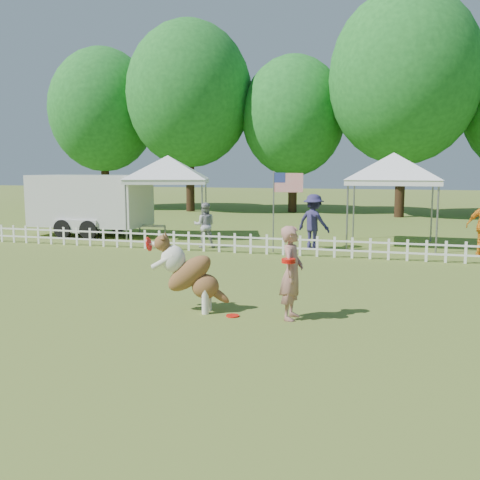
% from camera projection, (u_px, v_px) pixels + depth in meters
% --- Properties ---
extents(ground, '(120.00, 120.00, 0.00)m').
position_uv_depth(ground, '(212.00, 319.00, 9.08)').
color(ground, '#536E23').
rests_on(ground, ground).
extents(picket_fence, '(22.00, 0.08, 0.60)m').
position_uv_depth(picket_fence, '(292.00, 245.00, 15.69)').
color(picket_fence, white).
rests_on(picket_fence, ground).
extents(handler, '(0.40, 0.59, 1.59)m').
position_uv_depth(handler, '(292.00, 273.00, 9.01)').
color(handler, '#A97165').
rests_on(handler, ground).
extents(dog, '(1.39, 0.63, 1.38)m').
position_uv_depth(dog, '(191.00, 274.00, 9.49)').
color(dog, brown).
rests_on(dog, ground).
extents(frisbee_on_turf, '(0.30, 0.30, 0.02)m').
position_uv_depth(frisbee_on_turf, '(233.00, 316.00, 9.26)').
color(frisbee_on_turf, red).
rests_on(frisbee_on_turf, ground).
extents(canopy_tent_left, '(3.58, 3.58, 2.95)m').
position_uv_depth(canopy_tent_left, '(168.00, 198.00, 19.70)').
color(canopy_tent_left, white).
rests_on(canopy_tent_left, ground).
extents(canopy_tent_right, '(2.91, 2.91, 2.99)m').
position_uv_depth(canopy_tent_right, '(392.00, 201.00, 17.59)').
color(canopy_tent_right, white).
rests_on(canopy_tent_right, ground).
extents(cargo_trailer, '(5.39, 2.47, 2.35)m').
position_uv_depth(cargo_trailer, '(91.00, 205.00, 20.41)').
color(cargo_trailer, silver).
rests_on(cargo_trailer, ground).
extents(flag_pole, '(0.95, 0.13, 2.47)m').
position_uv_depth(flag_pole, '(273.00, 212.00, 16.20)').
color(flag_pole, gray).
rests_on(flag_pole, ground).
extents(spectator_a, '(0.84, 0.74, 1.46)m').
position_uv_depth(spectator_a, '(205.00, 225.00, 17.23)').
color(spectator_a, '#A3A3A8').
rests_on(spectator_a, ground).
extents(spectator_b, '(1.29, 1.07, 1.74)m').
position_uv_depth(spectator_b, '(313.00, 222.00, 16.91)').
color(spectator_b, navy).
rests_on(spectator_b, ground).
extents(tree_far_left, '(6.60, 6.60, 11.00)m').
position_uv_depth(tree_far_left, '(103.00, 121.00, 33.49)').
color(tree_far_left, '#1C6220').
rests_on(tree_far_left, ground).
extents(tree_left, '(7.40, 7.40, 12.00)m').
position_uv_depth(tree_left, '(189.00, 109.00, 31.25)').
color(tree_left, '#1C6220').
rests_on(tree_left, ground).
extents(tree_center_left, '(6.00, 6.00, 9.80)m').
position_uv_depth(tree_center_left, '(293.00, 127.00, 30.65)').
color(tree_center_left, '#1C6220').
rests_on(tree_center_left, ground).
extents(tree_center_right, '(7.60, 7.60, 12.60)m').
position_uv_depth(tree_center_right, '(404.00, 95.00, 27.34)').
color(tree_center_right, '#1C6220').
rests_on(tree_center_right, ground).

